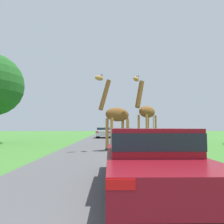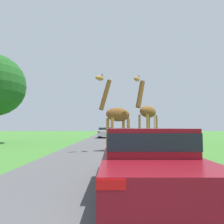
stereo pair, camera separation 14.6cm
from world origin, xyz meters
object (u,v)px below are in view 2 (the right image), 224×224
Objects in this scene: car_far_ahead at (138,133)px; car_verge_right at (132,132)px; car_queue_right at (105,132)px; car_lead_maroon at (145,155)px; giraffe_companion at (146,112)px; giraffe_near_road at (116,116)px; car_queue_left at (124,134)px.

car_far_ahead is 6.50m from car_verge_right.
car_lead_maroon is at bearing -85.72° from car_queue_right.
car_queue_right is (-1.68, 22.49, 0.05)m from car_lead_maroon.
giraffe_companion is 1.18× the size of car_verge_right.
car_verge_right is at bearing -44.16° from giraffe_near_road.
giraffe_companion reaches higher than car_far_ahead.
car_lead_maroon is 1.13× the size of car_queue_right.
car_queue_left is 11.29m from car_verge_right.
car_queue_right is at bearing 94.28° from car_lead_maroon.
car_far_ahead reaches higher than car_verge_right.
car_queue_right reaches higher than car_verge_right.
giraffe_near_road is at bearing 65.54° from giraffe_companion.
car_queue_right is 0.93× the size of car_far_ahead.
giraffe_companion is 1.09× the size of car_queue_left.
car_lead_maroon is (-1.55, -8.50, -1.70)m from giraffe_companion.
car_far_ahead is (0.81, 10.78, -1.74)m from giraffe_companion.
giraffe_near_road is at bearing 93.89° from car_lead_maroon.
car_queue_left is (-1.12, 6.15, -1.72)m from giraffe_companion.
car_queue_right is 1.05× the size of car_verge_right.
car_lead_maroon reaches higher than car_far_ahead.
giraffe_companion reaches higher than car_queue_right.
car_lead_maroon is at bearing 148.51° from giraffe_near_road.
car_verge_right is (-0.05, 6.50, -0.02)m from car_far_ahead.
car_verge_right is (3.99, 3.29, -0.11)m from car_queue_right.
car_lead_maroon is at bearing -96.96° from car_far_ahead.
giraffe_companion is 1.12× the size of car_queue_right.
car_far_ahead is (2.36, 19.29, -0.04)m from car_lead_maroon.
car_far_ahead is (4.04, -3.21, -0.08)m from car_queue_right.
car_far_ahead is at bearing 67.45° from car_queue_left.
car_queue_left is 1.08× the size of car_verge_right.
car_queue_right reaches higher than car_far_ahead.
giraffe_near_road is 7.29m from car_queue_left.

